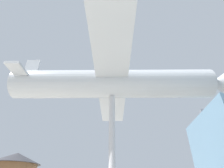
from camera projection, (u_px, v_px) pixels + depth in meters
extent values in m
cylinder|color=#B7B7BC|center=(112.00, 151.00, 10.80)|extent=(0.43, 0.43, 7.56)
cylinder|color=#B2B7BC|center=(112.00, 84.00, 13.37)|extent=(3.12, 14.98, 2.16)
cube|color=#B2B7BC|center=(112.00, 84.00, 13.37)|extent=(15.89, 3.32, 0.18)
cube|color=#B2B7BC|center=(28.00, 83.00, 13.50)|extent=(5.10, 1.33, 0.18)
cube|color=#B2B7BC|center=(31.00, 71.00, 14.09)|extent=(0.25, 1.11, 2.14)
cone|color=#B2B7BC|center=(218.00, 84.00, 13.31)|extent=(1.93, 1.51, 1.84)
cone|color=#2D2D33|center=(17.00, 158.00, 4.53)|extent=(1.25, 1.25, 0.27)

